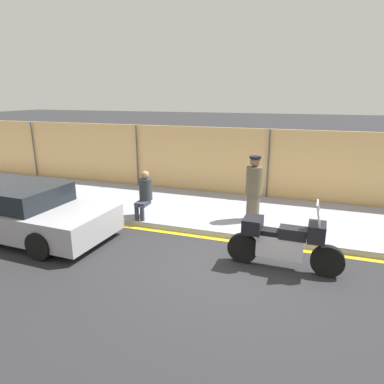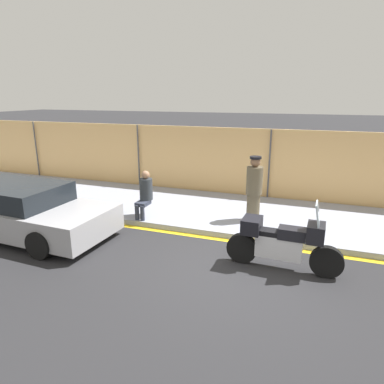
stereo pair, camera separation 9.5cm
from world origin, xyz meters
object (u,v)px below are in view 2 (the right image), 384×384
object	(u,v)px
motorcycle	(282,242)
parked_car_left_down_street	(19,210)
officer_standing	(254,188)
person_seated_on_curb	(145,192)

from	to	relation	value
motorcycle	parked_car_left_down_street	bearing A→B (deg)	-175.45
motorcycle	officer_standing	distance (m)	2.45
motorcycle	officer_standing	bearing A→B (deg)	115.34
motorcycle	person_seated_on_curb	world-z (taller)	motorcycle
motorcycle	officer_standing	xyz separation A→B (m)	(-0.96, 2.21, 0.43)
motorcycle	parked_car_left_down_street	size ratio (longest dim) A/B	0.47
person_seated_on_curb	motorcycle	bearing A→B (deg)	-22.01
motorcycle	parked_car_left_down_street	distance (m)	6.36
parked_car_left_down_street	motorcycle	bearing A→B (deg)	5.12
officer_standing	parked_car_left_down_street	distance (m)	5.96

